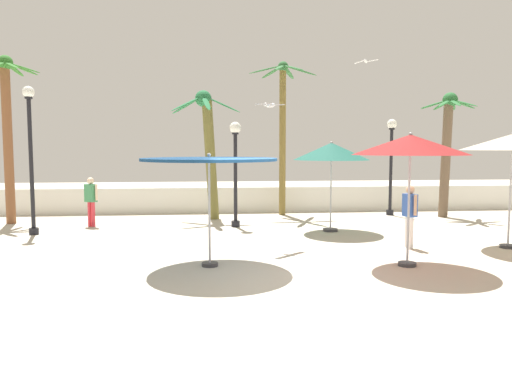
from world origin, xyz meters
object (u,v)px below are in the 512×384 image
object	(u,v)px
lamp_post_0	(235,161)
lamp_post_1	(391,156)
patio_umbrella_1	(410,145)
guest_0	(410,210)
seagull_2	(366,61)
patio_umbrella_3	(331,152)
palm_tree_0	(447,139)
palm_tree_2	(283,119)
palm_tree_3	(7,120)
guest_1	(91,197)
palm_tree_1	(208,140)
lamp_post_2	(31,148)
seagull_1	(270,105)
patio_umbrella_0	(209,162)

from	to	relation	value
lamp_post_0	lamp_post_1	bearing A→B (deg)	20.47
patio_umbrella_1	lamp_post_1	distance (m)	8.53
guest_0	lamp_post_0	bearing A→B (deg)	137.62
seagull_2	lamp_post_1	bearing A→B (deg)	-90.05
patio_umbrella_3	palm_tree_0	size ratio (longest dim) A/B	0.60
patio_umbrella_3	lamp_post_0	world-z (taller)	lamp_post_0
palm_tree_0	palm_tree_2	distance (m)	6.16
patio_umbrella_3	palm_tree_3	xyz separation A→B (m)	(-10.52, 2.64, 1.05)
palm_tree_3	seagull_2	xyz separation A→B (m)	(13.73, 4.09, 2.86)
palm_tree_3	guest_0	distance (m)	13.33
patio_umbrella_1	lamp_post_0	size ratio (longest dim) A/B	0.86
palm_tree_3	guest_1	world-z (taller)	palm_tree_3
patio_umbrella_3	guest_0	distance (m)	3.43
guest_1	palm_tree_2	bearing A→B (deg)	18.82
patio_umbrella_3	palm_tree_2	distance (m)	4.25
palm_tree_1	lamp_post_2	world-z (taller)	palm_tree_1
patio_umbrella_1	lamp_post_2	distance (m)	10.79
seagull_2	seagull_1	bearing A→B (deg)	-121.69
lamp_post_0	guest_0	size ratio (longest dim) A/B	2.10
guest_1	patio_umbrella_0	bearing A→B (deg)	-57.17
patio_umbrella_0	lamp_post_2	distance (m)	6.95
patio_umbrella_0	lamp_post_0	xyz separation A→B (m)	(0.89, 5.42, -0.13)
palm_tree_1	lamp_post_0	xyz separation A→B (m)	(0.87, -1.90, -0.70)
guest_1	seagull_1	distance (m)	7.12
palm_tree_0	palm_tree_3	xyz separation A→B (m)	(-15.59, -0.08, 0.62)
palm_tree_2	seagull_1	xyz separation A→B (m)	(-1.25, -5.94, 0.04)
guest_0	guest_1	size ratio (longest dim) A/B	1.01
patio_umbrella_0	palm_tree_3	size ratio (longest dim) A/B	0.52
guest_0	guest_1	bearing A→B (deg)	153.77
patio_umbrella_0	seagull_2	world-z (taller)	seagull_2
lamp_post_2	seagull_2	distance (m)	14.32
patio_umbrella_0	seagull_2	bearing A→B (deg)	57.55
palm_tree_0	palm_tree_3	size ratio (longest dim) A/B	0.81
lamp_post_0	seagull_2	size ratio (longest dim) A/B	3.57
patio_umbrella_3	lamp_post_0	size ratio (longest dim) A/B	0.81
patio_umbrella_0	lamp_post_2	size ratio (longest dim) A/B	0.67
lamp_post_2	guest_0	xyz separation A→B (m)	(10.41, -3.06, -1.61)
palm_tree_0	lamp_post_2	distance (m)	14.29
patio_umbrella_1	guest_0	world-z (taller)	patio_umbrella_1
patio_umbrella_1	seagull_1	size ratio (longest dim) A/B	3.36
palm_tree_1	patio_umbrella_0	bearing A→B (deg)	-90.16
palm_tree_1	guest_0	bearing A→B (deg)	-48.38
seagull_2	patio_umbrella_3	bearing A→B (deg)	-115.47
palm_tree_2	lamp_post_2	size ratio (longest dim) A/B	1.33
palm_tree_1	seagull_1	bearing A→B (deg)	-72.28
patio_umbrella_3	palm_tree_2	xyz separation A→B (m)	(-0.91, 3.97, 1.22)
seagull_1	patio_umbrella_0	bearing A→B (deg)	-125.20
lamp_post_2	palm_tree_0	bearing A→B (deg)	9.79
palm_tree_1	guest_1	size ratio (longest dim) A/B	2.85
guest_0	palm_tree_0	bearing A→B (deg)	56.19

